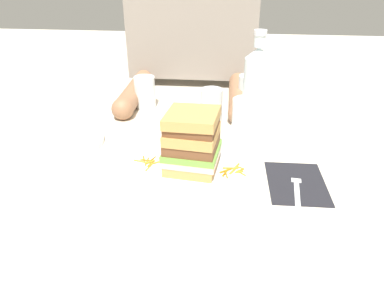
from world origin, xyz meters
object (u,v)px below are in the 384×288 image
Objects in this scene: juice_glass at (246,116)px; main_plate at (191,170)px; empty_tumbler_0 at (248,92)px; fork at (297,187)px; water_bottle at (256,87)px; side_plate at (61,142)px; sandwich at (191,141)px; empty_tumbler_1 at (145,92)px; diner_across at (192,10)px; knife at (112,171)px; napkin_dark at (296,182)px; empty_tumbler_2 at (211,106)px.

main_plate is at bearing -117.66° from juice_glass.
main_plate is 0.42m from empty_tumbler_0.
juice_glass is at bearing 109.20° from fork.
water_bottle is at bearing -85.53° from empty_tumbler_0.
sandwich is at bearing -16.82° from side_plate.
main_plate is at bearing -64.04° from empty_tumbler_1.
fork is 0.56m from empty_tumbler_1.
water_bottle reaches higher than juice_glass.
diner_across reaches higher than juice_glass.
sandwich is at bearing 3.70° from knife.
sandwich is at bearing -119.08° from water_bottle.
diner_across is (-0.28, 0.62, 0.25)m from fork.
empty_tumbler_1 is 0.17× the size of diner_across.
knife is at bearing -176.35° from main_plate.
empty_tumbler_2 is (-0.19, 0.29, 0.05)m from napkin_dark.
knife is at bearing 179.17° from napkin_dark.
sandwich is at bearing 169.87° from fork.
empty_tumbler_0 is 0.34m from diner_across.
water_bottle reaches higher than empty_tumbler_1.
main_plate reaches higher than knife.
napkin_dark is 1.89× the size of juice_glass.
main_plate is 0.28m from empty_tumbler_2.
napkin_dark is 0.35m from empty_tumbler_2.
fork is at bearing -10.13° from sandwich.
juice_glass reaches higher than fork.
juice_glass is (0.12, 0.24, 0.03)m from main_plate.
empty_tumbler_1 is at bearing 134.63° from fork.
empty_tumbler_1 is at bearing -118.01° from diner_across.
water_bottle is at bearing -7.59° from empty_tumbler_2.
empty_tumbler_1 is (-0.40, 0.40, 0.04)m from fork.
napkin_dark is 0.55m from empty_tumbler_1.
empty_tumbler_2 is (-0.12, 0.02, -0.06)m from water_bottle.
water_bottle is 0.13m from empty_tumbler_2.
side_plate is (-0.16, 0.11, 0.01)m from knife.
empty_tumbler_0 is 0.31m from empty_tumbler_1.
main_plate is 1.41× the size of knife.
juice_glass is at bearing 39.96° from knife.
water_bottle is at bearing 47.13° from juice_glass.
knife is 0.35× the size of diner_across.
side_plate is at bearing -119.68° from diner_across.
empty_tumbler_1 is at bearing 136.44° from napkin_dark.
diner_across reaches higher than main_plate.
side_plate is at bearing -163.56° from juice_glass.
sandwich is 0.77× the size of fork.
knife is at bearing -100.77° from diner_across.
fork is 0.39m from knife.
sandwich is at bearing -95.74° from empty_tumbler_2.
diner_across is at bearing 114.94° from napkin_dark.
sandwich is 0.23m from fork.
juice_glass is 0.88× the size of empty_tumbler_2.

